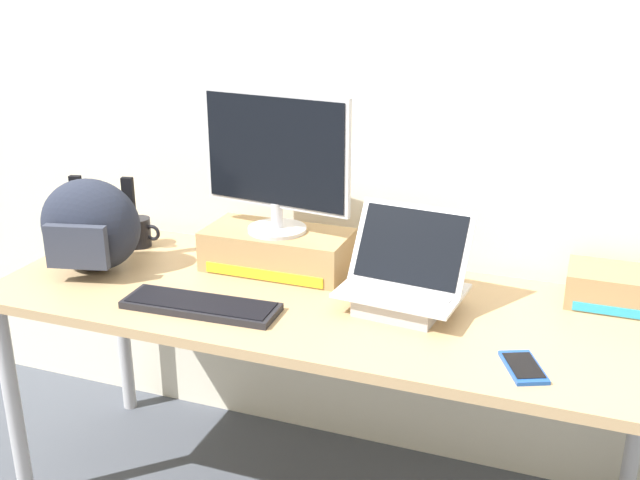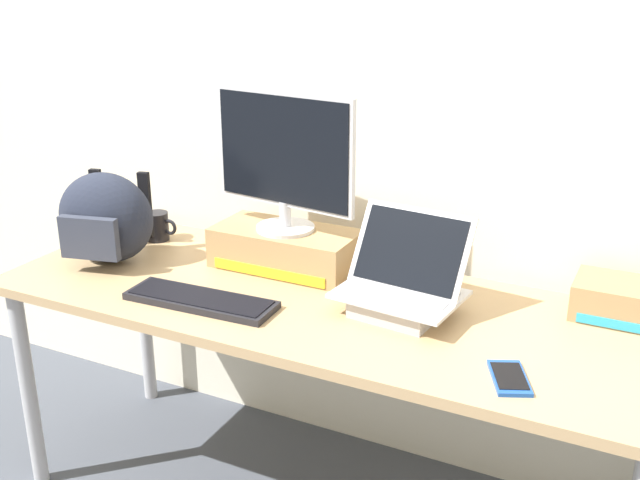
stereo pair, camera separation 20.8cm
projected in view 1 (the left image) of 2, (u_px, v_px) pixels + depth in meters
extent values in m
cube|color=silver|center=(370.00, 80.00, 2.36)|extent=(7.00, 0.10, 2.60)
cube|color=tan|center=(320.00, 303.00, 2.16)|extent=(1.94, 0.71, 0.03)
cylinder|color=#B2B2B7|center=(13.00, 405.00, 2.33)|extent=(0.05, 0.05, 0.71)
cylinder|color=#B2B2B7|center=(122.00, 326.00, 2.84)|extent=(0.05, 0.05, 0.71)
cylinder|color=#B2B2B7|center=(638.00, 421.00, 2.25)|extent=(0.05, 0.05, 0.71)
cube|color=#A88456|center=(278.00, 250.00, 2.35)|extent=(0.45, 0.22, 0.13)
cube|color=yellow|center=(263.00, 275.00, 2.26)|extent=(0.39, 0.00, 0.03)
cylinder|color=silver|center=(277.00, 229.00, 2.33)|extent=(0.18, 0.18, 0.01)
cylinder|color=silver|center=(277.00, 215.00, 2.31)|extent=(0.04, 0.04, 0.08)
cube|color=silver|center=(276.00, 151.00, 2.24)|extent=(0.49, 0.08, 0.35)
cube|color=black|center=(274.00, 152.00, 2.23)|extent=(0.47, 0.07, 0.33)
cube|color=#ADADB2|center=(401.00, 301.00, 2.08)|extent=(0.24, 0.22, 0.05)
cube|color=silver|center=(402.00, 291.00, 2.07)|extent=(0.35, 0.27, 0.01)
cube|color=#B7B7BC|center=(404.00, 286.00, 2.08)|extent=(0.30, 0.16, 0.00)
cube|color=silver|center=(411.00, 247.00, 2.08)|extent=(0.34, 0.16, 0.21)
cube|color=black|center=(410.00, 246.00, 2.07)|extent=(0.31, 0.14, 0.18)
cube|color=black|center=(201.00, 306.00, 2.09)|extent=(0.45, 0.16, 0.02)
cube|color=black|center=(201.00, 302.00, 2.08)|extent=(0.42, 0.13, 0.00)
ellipsoid|color=#232838|center=(91.00, 225.00, 2.31)|extent=(0.35, 0.26, 0.29)
cube|color=#333847|center=(77.00, 247.00, 2.22)|extent=(0.19, 0.07, 0.13)
cube|color=black|center=(78.00, 209.00, 2.42)|extent=(0.04, 0.03, 0.22)
cube|color=black|center=(130.00, 211.00, 2.40)|extent=(0.04, 0.03, 0.22)
cylinder|color=black|center=(139.00, 232.00, 2.54)|extent=(0.08, 0.08, 0.10)
torus|color=black|center=(153.00, 233.00, 2.52)|extent=(0.06, 0.01, 0.06)
cube|color=#19479E|center=(523.00, 367.00, 1.78)|extent=(0.13, 0.17, 0.01)
cube|color=black|center=(524.00, 365.00, 1.78)|extent=(0.11, 0.14, 0.00)
cube|color=#9E7A51|center=(626.00, 289.00, 2.10)|extent=(0.32, 0.18, 0.10)
cube|color=#2899BC|center=(625.00, 313.00, 2.03)|extent=(0.27, 0.00, 0.02)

